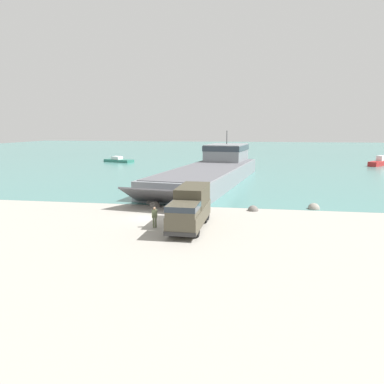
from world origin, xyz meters
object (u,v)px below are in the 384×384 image
(moored_boat_a, at_px, (118,160))
(mooring_bollard, at_px, (155,201))
(soldier_on_ramp, at_px, (155,216))
(moored_boat_b, at_px, (380,162))
(landing_craft, at_px, (214,168))
(military_truck, at_px, (190,207))

(moored_boat_a, distance_m, mooring_bollard, 52.67)
(soldier_on_ramp, distance_m, moored_boat_b, 67.81)
(landing_craft, relative_size, soldier_on_ramp, 22.41)
(landing_craft, height_order, soldier_on_ramp, landing_craft)
(landing_craft, xyz_separation_m, soldier_on_ramp, (-1.88, -28.93, -0.86))
(landing_craft, height_order, mooring_bollard, landing_craft)
(landing_craft, xyz_separation_m, moored_boat_b, (33.43, 28.97, -1.15))
(military_truck, height_order, soldier_on_ramp, military_truck)
(moored_boat_a, distance_m, moored_boat_b, 59.43)
(military_truck, xyz_separation_m, moored_boat_b, (32.38, 57.40, -1.00))
(landing_craft, relative_size, military_truck, 4.79)
(landing_craft, height_order, moored_boat_a, landing_craft)
(landing_craft, bearing_deg, moored_boat_b, 49.36)
(military_truck, bearing_deg, mooring_bollard, -146.36)
(soldier_on_ramp, distance_m, mooring_bollard, 8.80)
(moored_boat_a, bearing_deg, landing_craft, 63.30)
(landing_craft, xyz_separation_m, mooring_bollard, (-4.08, -20.42, -1.35))
(soldier_on_ramp, xyz_separation_m, mooring_bollard, (-2.20, 8.51, -0.49))
(landing_craft, relative_size, moored_boat_a, 5.03)
(soldier_on_ramp, xyz_separation_m, moored_boat_b, (35.31, 57.89, -0.29))
(moored_boat_a, xyz_separation_m, mooring_bollard, (21.89, -47.91, 0.07))
(landing_craft, height_order, moored_boat_b, landing_craft)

